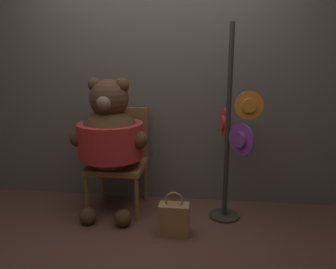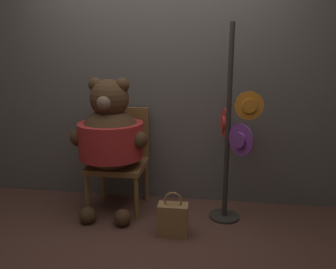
# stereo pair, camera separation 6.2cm
# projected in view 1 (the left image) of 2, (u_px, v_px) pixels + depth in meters

# --- Properties ---
(ground_plane) EXTENTS (14.00, 14.00, 0.00)m
(ground_plane) POSITION_uv_depth(u_px,v_px,m) (149.00, 229.00, 2.84)
(ground_plane) COLOR brown
(wall_back) EXTENTS (8.00, 0.10, 2.66)m
(wall_back) POSITION_uv_depth(u_px,v_px,m) (160.00, 70.00, 3.23)
(wall_back) COLOR #66605B
(wall_back) RESTS_ON ground_plane
(chair) EXTENTS (0.53, 0.50, 0.97)m
(chair) POSITION_uv_depth(u_px,v_px,m) (119.00, 155.00, 3.21)
(chair) COLOR olive
(chair) RESTS_ON ground_plane
(teddy_bear) EXTENTS (0.72, 0.64, 1.28)m
(teddy_bear) POSITION_uv_depth(u_px,v_px,m) (110.00, 136.00, 2.99)
(teddy_bear) COLOR #4C331E
(teddy_bear) RESTS_ON ground_plane
(hat_display_rack) EXTENTS (0.44, 0.51, 1.74)m
(hat_display_rack) POSITION_uv_depth(u_px,v_px,m) (232.00, 140.00, 2.89)
(hat_display_rack) COLOR #332D28
(hat_display_rack) RESTS_ON ground_plane
(handbag_on_ground) EXTENTS (0.25, 0.13, 0.39)m
(handbag_on_ground) POSITION_uv_depth(u_px,v_px,m) (174.00, 219.00, 2.73)
(handbag_on_ground) COLOR #A87A47
(handbag_on_ground) RESTS_ON ground_plane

